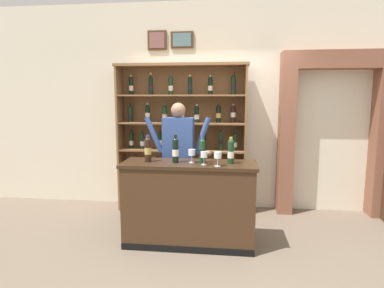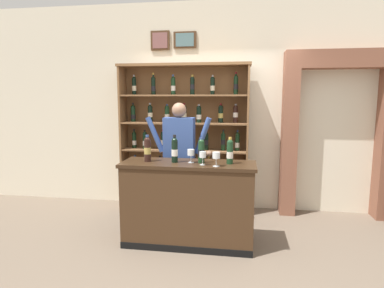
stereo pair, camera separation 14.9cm
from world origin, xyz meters
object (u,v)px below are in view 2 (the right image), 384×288
(tasting_bottle_super_tuscan, at_px, (147,149))
(shopkeeper, at_px, (179,151))
(tasting_bottle_riserva, at_px, (230,151))
(wine_glass_left, at_px, (216,156))
(wine_shelf, at_px, (184,135))
(tasting_bottle_chianti, at_px, (175,150))
(wine_glass_spare, at_px, (191,153))
(tasting_bottle_prosecco, at_px, (201,150))
(tasting_counter, at_px, (188,204))
(wine_glass_center, at_px, (203,155))

(tasting_bottle_super_tuscan, bearing_deg, shopkeeper, 63.52)
(tasting_bottle_riserva, xyz_separation_m, wine_glass_left, (-0.14, -0.17, -0.03))
(wine_shelf, relative_size, tasting_bottle_chianti, 6.89)
(shopkeeper, relative_size, wine_glass_spare, 10.67)
(shopkeeper, relative_size, tasting_bottle_prosecco, 5.64)
(wine_shelf, xyz_separation_m, shopkeeper, (0.05, -0.68, -0.14))
(tasting_counter, distance_m, wine_glass_spare, 0.62)
(wine_glass_center, xyz_separation_m, wine_glass_spare, (-0.15, 0.11, 0.01))
(tasting_bottle_prosecco, bearing_deg, tasting_bottle_super_tuscan, -178.81)
(wine_shelf, bearing_deg, tasting_counter, -77.67)
(wine_glass_center, xyz_separation_m, wine_glass_left, (0.16, -0.06, 0.01))
(tasting_bottle_prosecco, xyz_separation_m, wine_glass_spare, (-0.12, -0.01, -0.03))
(shopkeeper, xyz_separation_m, wine_glass_left, (0.56, -0.71, 0.08))
(tasting_bottle_super_tuscan, bearing_deg, wine_glass_spare, 0.61)
(tasting_bottle_chianti, bearing_deg, tasting_bottle_super_tuscan, 179.45)
(shopkeeper, relative_size, tasting_bottle_super_tuscan, 5.29)
(tasting_bottle_riserva, xyz_separation_m, wine_glass_spare, (-0.45, -0.00, -0.03))
(wine_shelf, distance_m, wine_glass_center, 1.41)
(wine_glass_spare, bearing_deg, shopkeeper, 114.17)
(wine_shelf, height_order, tasting_bottle_riserva, wine_shelf)
(tasting_bottle_prosecco, relative_size, wine_glass_spare, 1.89)
(wine_glass_center, height_order, wine_glass_spare, wine_glass_spare)
(tasting_bottle_super_tuscan, distance_m, wine_glass_spare, 0.52)
(tasting_bottle_super_tuscan, bearing_deg, tasting_bottle_chianti, -0.55)
(wine_glass_center, distance_m, wine_glass_left, 0.17)
(tasting_bottle_super_tuscan, xyz_separation_m, tasting_bottle_prosecco, (0.64, 0.01, -0.01))
(wine_shelf, xyz_separation_m, tasting_bottle_chianti, (0.11, -1.24, -0.03))
(tasting_bottle_riserva, relative_size, wine_glass_spare, 1.95)
(wine_glass_spare, distance_m, wine_glass_left, 0.35)
(tasting_counter, relative_size, wine_glass_left, 9.72)
(tasting_bottle_chianti, bearing_deg, wine_shelf, 95.03)
(tasting_bottle_riserva, bearing_deg, wine_glass_center, -159.92)
(tasting_bottle_prosecco, bearing_deg, tasting_bottle_riserva, -0.66)
(tasting_bottle_chianti, distance_m, tasting_bottle_riserva, 0.64)
(tasting_bottle_prosecco, height_order, wine_glass_left, tasting_bottle_prosecco)
(tasting_bottle_prosecco, bearing_deg, wine_glass_center, -75.61)
(tasting_bottle_riserva, height_order, wine_glass_center, tasting_bottle_riserva)
(tasting_counter, relative_size, tasting_bottle_prosecco, 5.27)
(wine_glass_left, bearing_deg, tasting_bottle_riserva, 49.42)
(shopkeeper, xyz_separation_m, wine_glass_spare, (0.25, -0.55, 0.07))
(wine_glass_spare, bearing_deg, tasting_counter, 177.84)
(tasting_bottle_prosecco, distance_m, wine_glass_center, 0.12)
(wine_glass_left, bearing_deg, tasting_counter, 154.19)
(wine_glass_center, bearing_deg, tasting_bottle_prosecco, 104.39)
(wine_glass_spare, bearing_deg, wine_glass_left, -27.94)
(wine_shelf, relative_size, wine_glass_spare, 14.24)
(tasting_bottle_riserva, bearing_deg, wine_glass_left, -130.58)
(tasting_bottle_super_tuscan, height_order, wine_glass_spare, tasting_bottle_super_tuscan)
(tasting_bottle_chianti, relative_size, tasting_bottle_riserva, 1.06)
(tasting_bottle_super_tuscan, height_order, wine_glass_center, tasting_bottle_super_tuscan)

